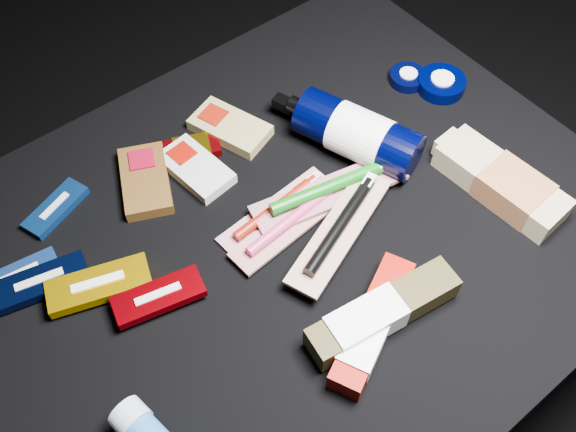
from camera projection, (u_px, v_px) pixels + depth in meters
ground at (285, 344)px, 1.26m from camera, size 3.00×3.00×0.00m
cloth_table at (285, 297)px, 1.09m from camera, size 0.98×0.78×0.40m
luna_bar_0 at (56, 208)px, 0.95m from camera, size 0.11×0.07×0.01m
luna_bar_1 at (20, 276)px, 0.88m from camera, size 0.11×0.05×0.01m
luna_bar_2 at (41, 282)px, 0.87m from camera, size 0.13×0.08×0.02m
luna_bar_3 at (99, 285)px, 0.86m from camera, size 0.15×0.09×0.02m
luna_bar_4 at (159, 297)px, 0.85m from camera, size 0.13×0.07×0.02m
clif_bar_0 at (145, 178)px, 0.97m from camera, size 0.12×0.15×0.02m
clif_bar_1 at (194, 167)px, 0.99m from camera, size 0.08×0.13×0.02m
clif_bar_2 at (228, 126)px, 1.03m from camera, size 0.10×0.14×0.02m
power_bar at (183, 150)px, 1.01m from camera, size 0.14×0.09×0.02m
lotion_bottle at (357, 134)px, 0.99m from camera, size 0.14×0.25×0.08m
cream_tin_upper at (408, 77)px, 1.10m from camera, size 0.06×0.06×0.02m
cream_tin_lower at (441, 84)px, 1.09m from camera, size 0.08×0.08×0.03m
bodywash_bottle at (503, 184)px, 0.95m from camera, size 0.09×0.22×0.04m
toothbrush_pack_0 at (278, 208)px, 0.95m from camera, size 0.20×0.06×0.02m
toothbrush_pack_1 at (291, 222)px, 0.92m from camera, size 0.20×0.06×0.02m
toothbrush_pack_2 at (332, 189)px, 0.95m from camera, size 0.25×0.11×0.03m
toothbrush_pack_3 at (341, 226)px, 0.90m from camera, size 0.23×0.13×0.03m
toothpaste_carton_red at (370, 329)px, 0.82m from camera, size 0.20×0.12×0.04m
toothpaste_carton_green at (377, 316)px, 0.83m from camera, size 0.22×0.08×0.04m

